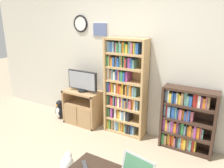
% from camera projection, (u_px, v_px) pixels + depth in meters
% --- Properties ---
extents(wall_back, '(6.87, 0.09, 2.60)m').
position_uv_depth(wall_back, '(132.00, 60.00, 3.74)').
color(wall_back, beige).
rests_on(wall_back, ground_plane).
extents(tv_stand, '(0.72, 0.41, 0.67)m').
position_uv_depth(tv_stand, '(83.00, 107.00, 4.23)').
color(tv_stand, tan).
rests_on(tv_stand, ground_plane).
extents(television, '(0.63, 0.18, 0.40)m').
position_uv_depth(television, '(82.00, 81.00, 4.06)').
color(television, black).
rests_on(television, tv_stand).
extents(bookshelf_tall, '(0.73, 0.27, 1.69)m').
position_uv_depth(bookshelf_tall, '(124.00, 88.00, 3.76)').
color(bookshelf_tall, tan).
rests_on(bookshelf_tall, ground_plane).
extents(bookshelf_short, '(0.79, 0.26, 1.00)m').
position_uv_depth(bookshelf_short, '(185.00, 120.00, 3.35)').
color(bookshelf_short, '#3D281E').
rests_on(bookshelf_short, ground_plane).
extents(remote_near_laptop, '(0.15, 0.14, 0.02)m').
position_uv_depth(remote_near_laptop, '(85.00, 165.00, 2.43)').
color(remote_near_laptop, '#38383A').
rests_on(remote_near_laptop, coffee_table).
extents(cat, '(0.37, 0.43, 0.30)m').
position_uv_depth(cat, '(67.00, 164.00, 2.89)').
color(cat, white).
rests_on(cat, ground_plane).
extents(penguin_figurine, '(0.21, 0.19, 0.39)m').
position_uv_depth(penguin_figurine, '(60.00, 110.00, 4.49)').
color(penguin_figurine, black).
rests_on(penguin_figurine, ground_plane).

